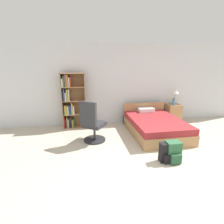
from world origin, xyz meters
name	(u,v)px	position (x,y,z in m)	size (l,w,h in m)	color
ground_plane	(169,178)	(0.00, 0.00, 0.00)	(14.00, 14.00, 0.00)	#BCB29E
wall_back	(125,84)	(0.00, 3.23, 1.30)	(9.00, 0.06, 2.60)	silver
bookshelf	(71,102)	(-1.79, 2.96, 0.83)	(0.71, 0.32, 1.69)	#AD7F51
bed	(154,125)	(0.59, 2.06, 0.24)	(1.38, 2.04, 0.70)	#AD7F51
office_chair	(92,125)	(-1.22, 1.73, 0.47)	(0.70, 0.72, 1.09)	#232326
nightstand	(173,113)	(1.65, 2.94, 0.31)	(0.47, 0.46, 0.61)	#AD7F51
table_lamp	(176,92)	(1.67, 2.93, 1.05)	(0.23, 0.23, 0.54)	#B2B2B7
water_bottle	(173,102)	(1.57, 2.83, 0.73)	(0.07, 0.07, 0.25)	teal
backpack_green	(173,152)	(0.34, 0.51, 0.20)	(0.29, 0.29, 0.43)	#2D603D
backpack_black	(167,153)	(0.21, 0.53, 0.19)	(0.28, 0.22, 0.40)	black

